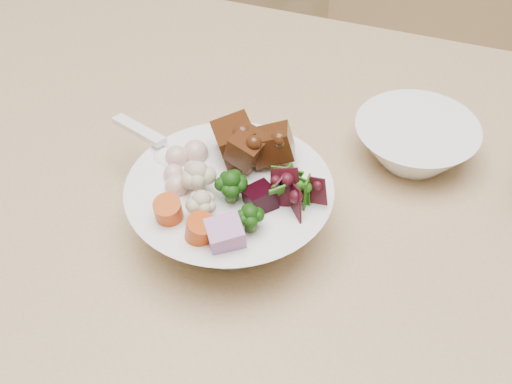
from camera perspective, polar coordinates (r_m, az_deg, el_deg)
chair_far at (r=1.38m, az=13.77°, el=7.17°), size 0.50×0.50×0.95m
food_bowl at (r=0.73m, az=-1.95°, el=-1.07°), size 0.21×0.21×0.11m
soup_spoon at (r=0.75m, az=-7.44°, el=3.29°), size 0.12×0.06×0.02m
side_bowl at (r=0.84m, az=12.61°, el=3.88°), size 0.14×0.14×0.05m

